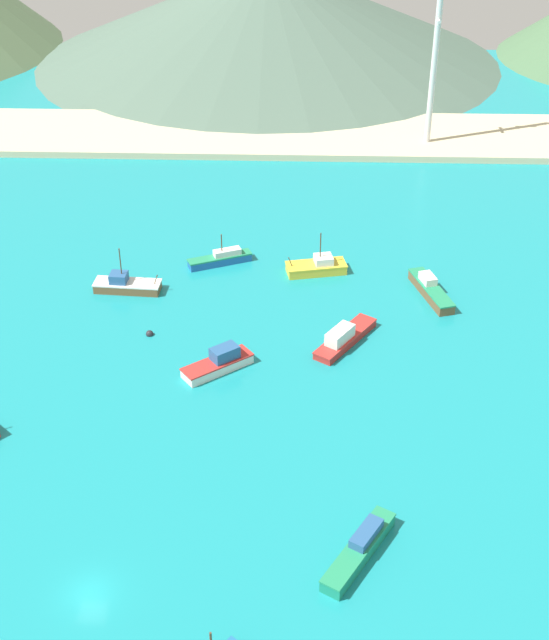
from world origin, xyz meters
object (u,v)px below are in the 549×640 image
(fishing_boat_0, at_px, (344,338))
(fishing_boat_8, at_px, (221,259))
(fishing_boat_6, at_px, (317,267))
(fishing_boat_1, at_px, (219,362))
(radio_tower, at_px, (436,44))
(fishing_boat_4, at_px, (431,290))
(fishing_boat_7, at_px, (126,285))
(buoy_0, at_px, (150,334))
(fishing_boat_10, at_px, (360,549))

(fishing_boat_0, height_order, fishing_boat_8, fishing_boat_8)
(fishing_boat_0, xyz_separation_m, fishing_boat_6, (-3.15, 17.91, -0.03))
(fishing_boat_1, xyz_separation_m, fishing_boat_6, (11.81, 23.80, -0.10))
(fishing_boat_8, distance_m, radio_tower, 59.98)
(fishing_boat_6, xyz_separation_m, radio_tower, (20.63, 47.69, 18.14))
(fishing_boat_4, relative_size, fishing_boat_6, 1.23)
(fishing_boat_6, bearing_deg, fishing_boat_7, -167.27)
(fishing_boat_8, bearing_deg, fishing_boat_1, -85.71)
(fishing_boat_1, relative_size, fishing_boat_6, 0.97)
(fishing_boat_7, height_order, radio_tower, radio_tower)
(fishing_boat_6, height_order, buoy_0, fishing_boat_6)
(fishing_boat_8, bearing_deg, fishing_boat_0, -49.73)
(fishing_boat_8, height_order, radio_tower, radio_tower)
(fishing_boat_10, relative_size, radio_tower, 0.28)
(fishing_boat_10, bearing_deg, fishing_boat_8, 107.56)
(fishing_boat_1, distance_m, fishing_boat_7, 22.89)
(fishing_boat_7, height_order, fishing_boat_10, fishing_boat_7)
(fishing_boat_6, height_order, radio_tower, radio_tower)
(fishing_boat_10, xyz_separation_m, radio_tower, (17.15, 100.12, 18.14))
(fishing_boat_1, xyz_separation_m, fishing_boat_10, (15.29, -28.63, -0.10))
(fishing_boat_1, xyz_separation_m, fishing_boat_7, (-14.24, 17.92, -0.11))
(fishing_boat_0, relative_size, fishing_boat_8, 1.14)
(fishing_boat_0, distance_m, fishing_boat_1, 16.08)
(fishing_boat_6, relative_size, fishing_boat_8, 0.96)
(fishing_boat_0, distance_m, buoy_0, 24.44)
(fishing_boat_0, distance_m, radio_tower, 70.26)
(fishing_boat_1, distance_m, fishing_boat_8, 25.92)
(fishing_boat_10, bearing_deg, buoy_0, 124.72)
(fishing_boat_1, relative_size, fishing_boat_7, 0.93)
(fishing_boat_4, height_order, fishing_boat_8, fishing_boat_8)
(fishing_boat_1, bearing_deg, buoy_0, 143.18)
(fishing_boat_0, relative_size, fishing_boat_4, 0.97)
(buoy_0, distance_m, radio_tower, 79.13)
(fishing_boat_4, relative_size, buoy_0, 11.48)
(fishing_boat_1, height_order, fishing_boat_6, fishing_boat_6)
(fishing_boat_0, distance_m, fishing_boat_10, 34.53)
(fishing_boat_0, height_order, buoy_0, fishing_boat_0)
(fishing_boat_10, bearing_deg, fishing_boat_4, 75.83)
(fishing_boat_0, relative_size, radio_tower, 0.28)
(buoy_0, bearing_deg, fishing_boat_7, 113.86)
(fishing_boat_4, height_order, radio_tower, radio_tower)
(fishing_boat_1, relative_size, fishing_boat_10, 0.82)
(fishing_boat_10, bearing_deg, radio_tower, 80.28)
(fishing_boat_4, xyz_separation_m, fishing_boat_8, (-29.00, 7.86, -0.06))
(fishing_boat_0, relative_size, fishing_boat_1, 1.23)
(fishing_boat_7, xyz_separation_m, radio_tower, (46.69, 53.57, 18.15))
(buoy_0, bearing_deg, fishing_boat_6, 38.22)
(radio_tower, bearing_deg, fishing_boat_4, -95.75)
(fishing_boat_4, xyz_separation_m, fishing_boat_6, (-15.25, 5.82, 0.01))
(fishing_boat_8, bearing_deg, radio_tower, 53.01)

